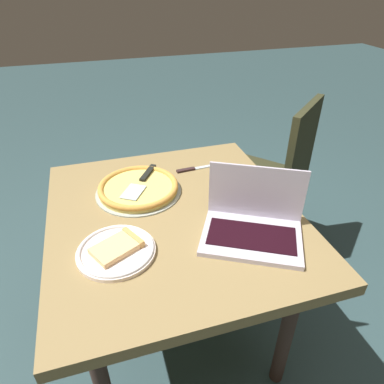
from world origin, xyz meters
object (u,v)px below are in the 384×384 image
object	(u,v)px
chair_near	(277,172)
table_knife	(194,169)
pizza_tray	(138,188)
laptop	(253,223)
dining_table	(174,230)
pizza_plate	(117,250)

from	to	relation	value
chair_near	table_knife	bearing A→B (deg)	106.00
pizza_tray	table_knife	xyz separation A→B (m)	(0.12, -0.28, -0.02)
laptop	chair_near	size ratio (longest dim) A/B	0.43
dining_table	pizza_plate	size ratio (longest dim) A/B	3.94
laptop	table_knife	world-z (taller)	laptop
dining_table	pizza_tray	size ratio (longest dim) A/B	2.88
dining_table	laptop	distance (m)	0.33
dining_table	laptop	xyz separation A→B (m)	(-0.19, -0.23, 0.13)
pizza_plate	pizza_tray	world-z (taller)	pizza_tray
pizza_plate	table_knife	distance (m)	0.61
dining_table	laptop	world-z (taller)	laptop
table_knife	laptop	bearing A→B (deg)	-172.72
dining_table	chair_near	distance (m)	0.85
pizza_plate	laptop	bearing A→B (deg)	-94.37
pizza_plate	chair_near	bearing A→B (deg)	-57.11
chair_near	dining_table	bearing A→B (deg)	122.46
pizza_plate	table_knife	size ratio (longest dim) A/B	1.22
chair_near	pizza_plate	bearing A→B (deg)	122.89
laptop	chair_near	distance (m)	0.84
laptop	pizza_plate	distance (m)	0.47
table_knife	pizza_tray	bearing A→B (deg)	112.80
pizza_tray	table_knife	bearing A→B (deg)	-67.20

